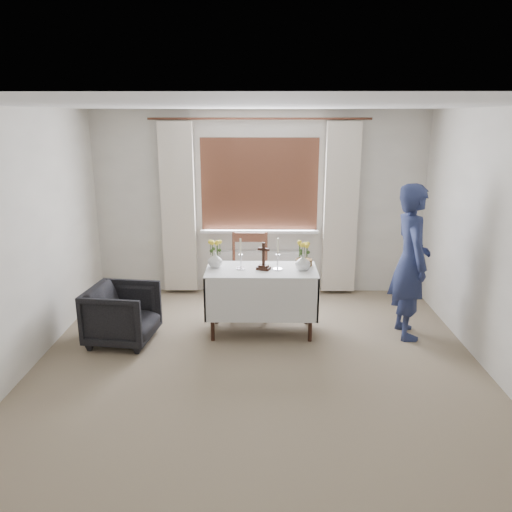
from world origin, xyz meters
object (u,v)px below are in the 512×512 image
Objects in this scene: wooden_chair at (249,277)px; armchair at (122,314)px; flower_vase_left at (215,260)px; person at (411,262)px; flower_vase_right at (303,262)px; wooden_cross at (264,256)px; altar_table at (261,301)px.

armchair is at bearing -150.15° from wooden_chair.
person is at bearing -2.93° from flower_vase_left.
flower_vase_right reaches higher than armchair.
person reaches higher than flower_vase_left.
flower_vase_left is (-0.38, -0.41, 0.33)m from wooden_chair.
wooden_cross is at bearing -73.61° from armchair.
altar_table is 1.20× the size of wooden_chair.
flower_vase_right is at bearing 87.62° from person.
altar_table reaches higher than armchair.
flower_vase_left is (1.00, 0.34, 0.53)m from armchair.
wooden_cross is at bearing -9.01° from flower_vase_left.
armchair is at bearing -172.89° from flower_vase_right.
altar_table is at bearing 87.03° from person.
wooden_cross is 1.76× the size of flower_vase_right.
wooden_chair is 0.65m from flower_vase_left.
person is 1.19m from flower_vase_right.
armchair is at bearing -148.87° from wooden_cross.
altar_table is 1.76× the size of armchair.
wooden_chair is at bearing 72.36° from person.
altar_table is 1.55m from armchair.
flower_vase_right is (0.61, -0.50, 0.34)m from wooden_chair.
wooden_chair is 5.89× the size of flower_vase_left.
altar_table is at bearing -7.43° from flower_vase_left.
person is (1.65, -0.04, 0.48)m from altar_table.
flower_vase_left is at bearing -131.29° from wooden_chair.
flower_vase_left reaches higher than altar_table.
person reaches higher than armchair.
flower_vase_left is 0.99× the size of flower_vase_right.
flower_vase_right is (0.99, -0.09, 0.00)m from flower_vase_left.
flower_vase_right is (0.46, -0.02, 0.47)m from altar_table.
altar_table is at bearing -72.81° from armchair.
flower_vase_right is (0.44, -0.01, -0.07)m from wooden_cross.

